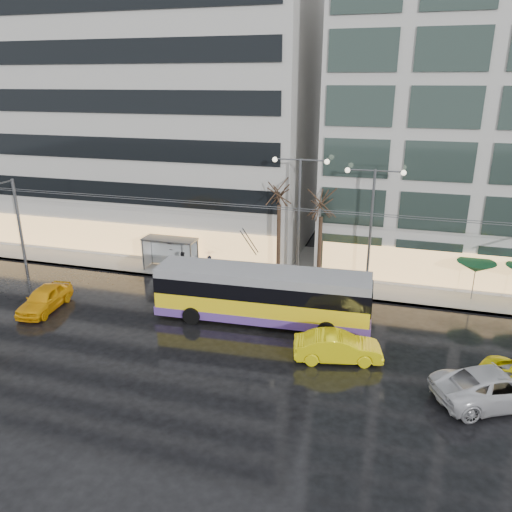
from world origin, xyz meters
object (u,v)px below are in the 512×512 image
at_px(trolleybus, 262,297).
at_px(bus_shelter, 167,246).
at_px(taxi_a, 45,299).
at_px(street_lamp_near, 299,204).

bearing_deg(trolleybus, bus_shelter, 145.53).
relative_size(bus_shelter, taxi_a, 0.92).
xyz_separation_m(bus_shelter, taxi_a, (-4.44, -8.92, -1.18)).
xyz_separation_m(trolleybus, taxi_a, (-13.99, -2.36, -0.87)).
bearing_deg(bus_shelter, taxi_a, -116.49).
xyz_separation_m(trolleybus, street_lamp_near, (0.83, 6.67, 4.35)).
xyz_separation_m(trolleybus, bus_shelter, (-9.55, 6.55, 0.32)).
relative_size(street_lamp_near, taxi_a, 1.98).
distance_m(trolleybus, bus_shelter, 11.59).
bearing_deg(taxi_a, bus_shelter, 57.12).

